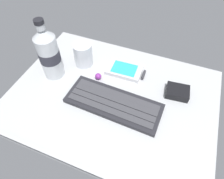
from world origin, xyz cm
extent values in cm
cube|color=#B7BABC|center=(0.00, 0.00, -1.00)|extent=(64.00, 48.00, 2.00)
cube|color=#B7BABC|center=(0.00, -23.40, 0.40)|extent=(64.00, 1.20, 0.80)
cube|color=#232328|center=(1.76, -3.11, 0.70)|extent=(29.42, 12.17, 1.40)
cube|color=#3D3D42|center=(1.89, 0.19, 1.55)|extent=(26.74, 3.08, 0.30)
cube|color=#3D3D42|center=(1.80, -2.01, 1.55)|extent=(26.74, 3.08, 0.30)
cube|color=#3D3D42|center=(1.71, -4.21, 1.55)|extent=(26.74, 3.08, 0.30)
cube|color=#3D3D42|center=(1.62, -6.40, 1.55)|extent=(26.74, 3.08, 0.30)
cube|color=silver|center=(0.50, 11.50, 0.70)|extent=(12.25, 8.00, 1.40)
cube|color=#2DB7D1|center=(0.50, 11.50, 1.45)|extent=(8.60, 6.21, 0.10)
cube|color=#333338|center=(6.90, 11.72, 0.70)|extent=(0.93, 3.82, 1.12)
cylinder|color=silver|center=(-14.73, 9.93, 4.25)|extent=(6.40, 6.40, 8.50)
cylinder|color=brown|center=(-14.73, 9.93, 3.26)|extent=(5.50, 5.50, 6.12)
cylinder|color=silver|center=(-21.93, 1.57, 7.50)|extent=(6.60, 6.60, 15.00)
cone|color=silver|center=(-21.93, 1.57, 16.40)|extent=(6.60, 6.60, 2.80)
cylinder|color=silver|center=(-21.93, 1.57, 18.70)|extent=(2.51, 2.51, 1.80)
cylinder|color=black|center=(-21.93, 1.57, 20.20)|extent=(2.77, 2.77, 1.20)
cylinder|color=#2D2D38|center=(-21.93, 1.57, 8.25)|extent=(6.73, 6.73, 3.80)
cube|color=black|center=(18.92, 8.12, 1.20)|extent=(7.56, 6.31, 2.40)
sphere|color=purple|center=(-7.00, 5.00, 1.10)|extent=(2.20, 2.20, 2.20)
camera|label=1|loc=(14.25, -35.56, 49.86)|focal=31.80mm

